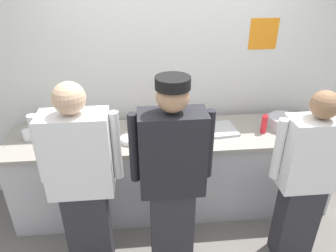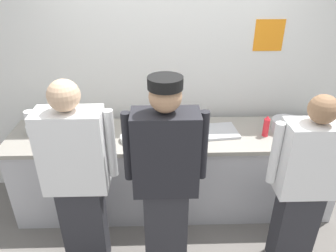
{
  "view_description": "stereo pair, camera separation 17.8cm",
  "coord_description": "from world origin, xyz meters",
  "views": [
    {
      "loc": [
        -0.33,
        -2.29,
        2.4
      ],
      "look_at": [
        -0.07,
        0.33,
        0.99
      ],
      "focal_mm": 34.02,
      "sensor_mm": 36.0,
      "label": 1
    },
    {
      "loc": [
        -0.15,
        -2.3,
        2.4
      ],
      "look_at": [
        -0.07,
        0.33,
        0.99
      ],
      "focal_mm": 34.02,
      "sensor_mm": 36.0,
      "label": 2
    }
  ],
  "objects": [
    {
      "name": "squeeze_bottle_primary",
      "position": [
        0.85,
        0.3,
        0.99
      ],
      "size": [
        0.06,
        0.06,
        0.21
      ],
      "color": "red",
      "rests_on": "prep_counter"
    },
    {
      "name": "plate_stack_rear",
      "position": [
        -1.23,
        0.5,
        0.93
      ],
      "size": [
        0.23,
        0.23,
        0.08
      ],
      "color": "white",
      "rests_on": "prep_counter"
    },
    {
      "name": "squeeze_bottle_secondary",
      "position": [
        -0.08,
        0.43,
        0.97
      ],
      "size": [
        0.06,
        0.06,
        0.18
      ],
      "color": "red",
      "rests_on": "prep_counter"
    },
    {
      "name": "chef_near_left",
      "position": [
        -0.79,
        -0.32,
        0.9
      ],
      "size": [
        0.62,
        0.24,
        1.7
      ],
      "color": "#2D2D33",
      "rests_on": "ground"
    },
    {
      "name": "plate_stack_front",
      "position": [
        -0.42,
        0.25,
        0.91
      ],
      "size": [
        0.19,
        0.19,
        0.05
      ],
      "color": "white",
      "rests_on": "prep_counter"
    },
    {
      "name": "ramekin_yellow_sauce",
      "position": [
        -0.77,
        0.31,
        0.91
      ],
      "size": [
        0.1,
        0.1,
        0.05
      ],
      "color": "white",
      "rests_on": "prep_counter"
    },
    {
      "name": "chefs_knife",
      "position": [
        1.09,
        0.46,
        0.89
      ],
      "size": [
        0.28,
        0.03,
        0.02
      ],
      "color": "#B7BABF",
      "rests_on": "prep_counter"
    },
    {
      "name": "chef_center",
      "position": [
        -0.11,
        -0.38,
        0.92
      ],
      "size": [
        0.62,
        0.24,
        1.73
      ],
      "color": "#2D2D33",
      "rests_on": "ground"
    },
    {
      "name": "sheet_tray",
      "position": [
        0.35,
        0.37,
        0.9
      ],
      "size": [
        0.53,
        0.36,
        0.02
      ],
      "primitive_type": "cube",
      "rotation": [
        0.0,
        0.0,
        0.11
      ],
      "color": "#B7BABF",
      "rests_on": "prep_counter"
    },
    {
      "name": "ground_plane",
      "position": [
        0.0,
        0.0,
        0.0
      ],
      "size": [
        9.0,
        9.0,
        0.0
      ],
      "primitive_type": "plane",
      "color": "slate"
    },
    {
      "name": "prep_counter",
      "position": [
        0.0,
        0.37,
        0.45
      ],
      "size": [
        3.2,
        0.69,
        0.89
      ],
      "color": "#B2B2B7",
      "rests_on": "ground"
    },
    {
      "name": "squeeze_bottle_spare",
      "position": [
        -1.15,
        0.16,
        0.98
      ],
      "size": [
        0.06,
        0.06,
        0.19
      ],
      "color": "orange",
      "rests_on": "prep_counter"
    },
    {
      "name": "chef_far_right",
      "position": [
        0.97,
        -0.37,
        0.84
      ],
      "size": [
        0.59,
        0.24,
        1.58
      ],
      "color": "#2D2D33",
      "rests_on": "ground"
    },
    {
      "name": "wall_back",
      "position": [
        0.0,
        0.84,
        1.46
      ],
      "size": [
        5.03,
        0.11,
        2.92
      ],
      "color": "silver",
      "rests_on": "ground"
    },
    {
      "name": "ramekin_orange_sauce",
      "position": [
        -0.42,
        0.54,
        0.91
      ],
      "size": [
        0.09,
        0.09,
        0.05
      ],
      "color": "white",
      "rests_on": "prep_counter"
    },
    {
      "name": "deli_cup",
      "position": [
        -1.38,
        0.39,
        0.94
      ],
      "size": [
        0.09,
        0.09,
        0.1
      ],
      "primitive_type": "cylinder",
      "color": "white",
      "rests_on": "prep_counter"
    },
    {
      "name": "mixing_bowl_steel",
      "position": [
        1.09,
        0.39,
        0.94
      ],
      "size": [
        0.3,
        0.3,
        0.12
      ],
      "primitive_type": "cylinder",
      "color": "#B7BABF",
      "rests_on": "prep_counter"
    },
    {
      "name": "ramekin_green_sauce",
      "position": [
        -0.98,
        0.18,
        0.91
      ],
      "size": [
        0.09,
        0.09,
        0.04
      ],
      "color": "white",
      "rests_on": "prep_counter"
    }
  ]
}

